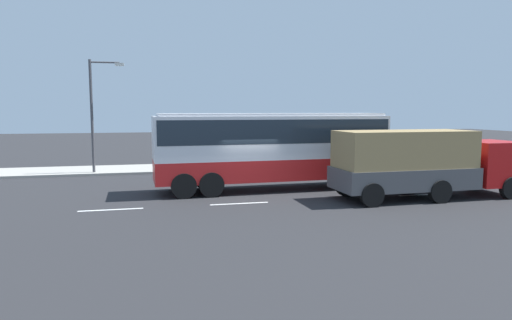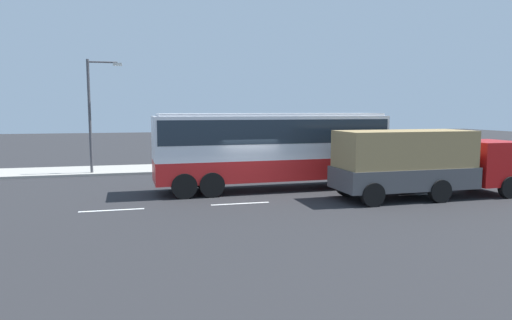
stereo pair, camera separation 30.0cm
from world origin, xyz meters
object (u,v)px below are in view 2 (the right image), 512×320
(pedestrian_near_curb, at_px, (333,149))
(street_lamp, at_px, (93,107))
(coach_bus, at_px, (272,143))
(cargo_truck, at_px, (424,161))

(pedestrian_near_curb, bearing_deg, street_lamp, -106.52)
(pedestrian_near_curb, distance_m, street_lamp, 15.71)
(coach_bus, height_order, cargo_truck, coach_bus)
(cargo_truck, relative_size, pedestrian_near_curb, 4.84)
(street_lamp, bearing_deg, coach_bus, -39.66)
(pedestrian_near_curb, bearing_deg, coach_bus, -59.64)
(street_lamp, bearing_deg, pedestrian_near_curb, 3.44)
(coach_bus, bearing_deg, street_lamp, 138.49)
(cargo_truck, xyz_separation_m, street_lamp, (-14.50, 10.76, 2.37))
(cargo_truck, height_order, pedestrian_near_curb, cargo_truck)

